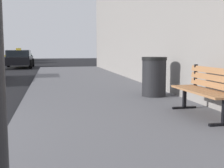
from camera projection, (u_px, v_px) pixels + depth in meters
sidewalk at (142, 133)px, 4.36m from camera, size 4.00×32.00×0.15m
bench at (207, 88)px, 5.13m from camera, size 0.52×1.59×0.89m
trash_bin at (154, 76)px, 7.34m from camera, size 0.63×0.63×0.99m
car_black at (19, 59)px, 20.97m from camera, size 2.04×4.17×1.43m
car_yellow at (16, 56)px, 28.22m from camera, size 2.04×4.40×1.27m
car_green at (23, 55)px, 34.48m from camera, size 2.03×4.45×1.27m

